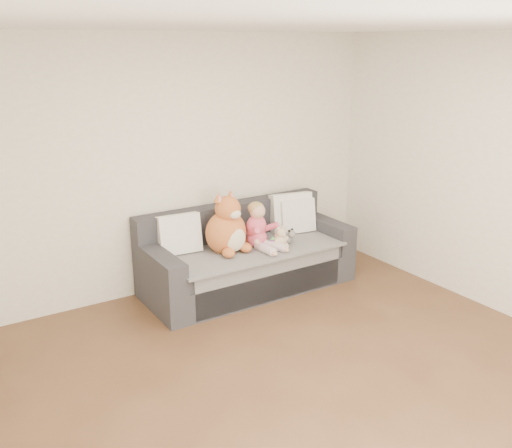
{
  "coord_description": "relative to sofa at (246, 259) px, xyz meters",
  "views": [
    {
      "loc": [
        -2.43,
        -2.73,
        2.49
      ],
      "look_at": [
        0.5,
        1.87,
        0.75
      ],
      "focal_mm": 40.0,
      "sensor_mm": 36.0,
      "label": 1
    }
  ],
  "objects": [
    {
      "name": "plush_cat",
      "position": [
        -0.26,
        -0.07,
        0.4
      ],
      "size": [
        0.52,
        0.49,
        0.65
      ],
      "rotation": [
        0.0,
        0.0,
        0.18
      ],
      "color": "orange",
      "rests_on": "sofa"
    },
    {
      "name": "toddler",
      "position": [
        0.07,
        -0.13,
        0.36
      ],
      "size": [
        0.34,
        0.49,
        0.48
      ],
      "rotation": [
        0.0,
        0.0,
        0.17
      ],
      "color": "#DC4D5A",
      "rests_on": "sofa"
    },
    {
      "name": "sofa",
      "position": [
        0.0,
        0.0,
        0.0
      ],
      "size": [
        2.2,
        0.94,
        0.85
      ],
      "color": "#2D2D32",
      "rests_on": "ground"
    },
    {
      "name": "cushion_left",
      "position": [
        -0.69,
        0.16,
        0.36
      ],
      "size": [
        0.44,
        0.23,
        0.41
      ],
      "rotation": [
        0.0,
        0.0,
        -0.08
      ],
      "color": "silver",
      "rests_on": "sofa"
    },
    {
      "name": "cushion_right_front",
      "position": [
        0.7,
        0.06,
        0.35
      ],
      "size": [
        0.43,
        0.24,
        0.38
      ],
      "rotation": [
        0.0,
        0.0,
        -0.14
      ],
      "color": "silver",
      "rests_on": "sofa"
    },
    {
      "name": "room_shell",
      "position": [
        -0.5,
        -1.64,
        0.99
      ],
      "size": [
        5.0,
        5.0,
        5.0
      ],
      "color": "brown",
      "rests_on": "ground"
    },
    {
      "name": "teddy_bear",
      "position": [
        0.25,
        -0.27,
        0.26
      ],
      "size": [
        0.19,
        0.14,
        0.24
      ],
      "rotation": [
        0.0,
        0.0,
        0.17
      ],
      "color": "tan",
      "rests_on": "sofa"
    },
    {
      "name": "plush_cow",
      "position": [
        0.37,
        -0.2,
        0.24
      ],
      "size": [
        0.15,
        0.21,
        0.17
      ],
      "rotation": [
        0.0,
        0.0,
        0.4
      ],
      "color": "white",
      "rests_on": "sofa"
    },
    {
      "name": "sippy_cup",
      "position": [
        0.18,
        -0.23,
        0.23
      ],
      "size": [
        0.11,
        0.09,
        0.12
      ],
      "rotation": [
        0.0,
        0.0,
        -0.41
      ],
      "color": "#7D3695",
      "rests_on": "sofa"
    },
    {
      "name": "cushion_right_back",
      "position": [
        0.67,
        0.12,
        0.38
      ],
      "size": [
        0.5,
        0.29,
        0.44
      ],
      "rotation": [
        0.0,
        0.0,
        -0.18
      ],
      "color": "silver",
      "rests_on": "sofa"
    }
  ]
}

